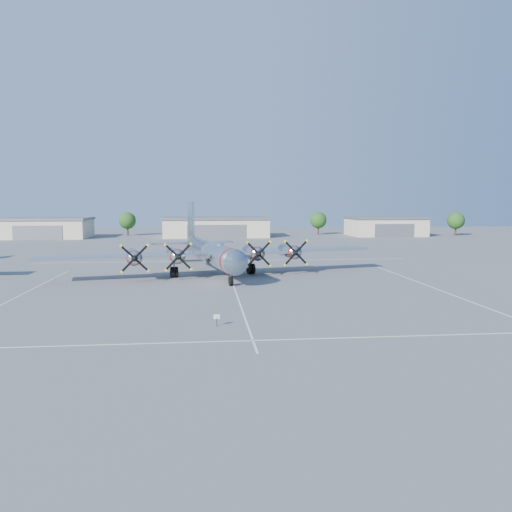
{
  "coord_description": "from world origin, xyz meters",
  "views": [
    {
      "loc": [
        -3.25,
        -55.25,
        9.47
      ],
      "look_at": [
        2.75,
        2.37,
        3.2
      ],
      "focal_mm": 35.0,
      "sensor_mm": 36.0,
      "label": 1
    }
  ],
  "objects": [
    {
      "name": "hangar_east",
      "position": [
        48.0,
        81.96,
        2.71
      ],
      "size": [
        20.6,
        14.6,
        5.4
      ],
      "color": "beige",
      "rests_on": "ground"
    },
    {
      "name": "tree_east",
      "position": [
        30.0,
        88.0,
        4.22
      ],
      "size": [
        4.8,
        4.8,
        6.64
      ],
      "color": "#382619",
      "rests_on": "ground"
    },
    {
      "name": "parking_lines",
      "position": [
        0.0,
        -1.75,
        0.01
      ],
      "size": [
        60.0,
        50.08,
        0.01
      ],
      "color": "silver",
      "rests_on": "ground"
    },
    {
      "name": "tree_far_east",
      "position": [
        68.0,
        80.0,
        4.22
      ],
      "size": [
        4.8,
        4.8,
        6.64
      ],
      "color": "#382619",
      "rests_on": "ground"
    },
    {
      "name": "hangar_center",
      "position": [
        0.0,
        81.96,
        2.71
      ],
      "size": [
        28.6,
        14.6,
        5.4
      ],
      "color": "beige",
      "rests_on": "ground"
    },
    {
      "name": "info_placard",
      "position": [
        -2.38,
        -17.75,
        0.65
      ],
      "size": [
        0.49,
        0.09,
        0.93
      ],
      "rotation": [
        0.0,
        0.0,
        0.1
      ],
      "color": "black",
      "rests_on": "ground"
    },
    {
      "name": "tree_west",
      "position": [
        -25.0,
        90.0,
        4.22
      ],
      "size": [
        4.8,
        4.8,
        6.64
      ],
      "color": "#382619",
      "rests_on": "ground"
    },
    {
      "name": "ground",
      "position": [
        0.0,
        0.0,
        0.0
      ],
      "size": [
        260.0,
        260.0,
        0.0
      ],
      "primitive_type": "plane",
      "color": "#58585A",
      "rests_on": "ground"
    },
    {
      "name": "main_bomber_b29",
      "position": [
        -2.53,
        10.63,
        0.0
      ],
      "size": [
        48.66,
        38.33,
        9.56
      ],
      "primitive_type": null,
      "rotation": [
        0.0,
        0.0,
        0.22
      ],
      "color": "silver",
      "rests_on": "ground"
    },
    {
      "name": "hangar_west",
      "position": [
        -45.0,
        81.96,
        2.71
      ],
      "size": [
        22.6,
        14.6,
        5.4
      ],
      "color": "beige",
      "rests_on": "ground"
    }
  ]
}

